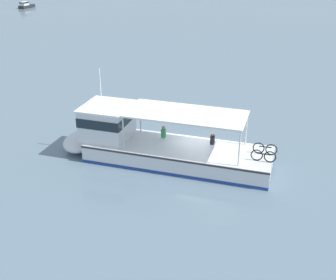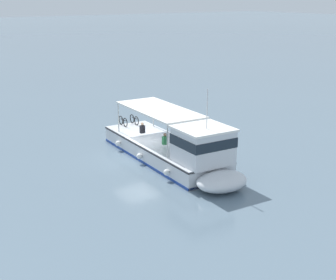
{
  "view_description": "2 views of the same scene",
  "coord_description": "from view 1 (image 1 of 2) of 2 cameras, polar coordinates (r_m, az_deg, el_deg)",
  "views": [
    {
      "loc": [
        -22.69,
        -3.75,
        11.83
      ],
      "look_at": [
        -1.32,
        1.67,
        1.4
      ],
      "focal_mm": 44.93,
      "sensor_mm": 36.0,
      "label": 1
    },
    {
      "loc": [
        14.81,
        25.5,
        10.18
      ],
      "look_at": [
        -1.32,
        1.67,
        1.4
      ],
      "focal_mm": 51.42,
      "sensor_mm": 36.0,
      "label": 2
    }
  ],
  "objects": [
    {
      "name": "ferry_main",
      "position": [
        24.85,
        -2.24,
        -0.5
      ],
      "size": [
        4.06,
        12.97,
        5.32
      ],
      "color": "silver",
      "rests_on": "ground"
    },
    {
      "name": "ground_plane",
      "position": [
        25.86,
        4.31,
        -1.98
      ],
      "size": [
        400.0,
        400.0,
        0.0
      ],
      "primitive_type": "plane",
      "color": "slate"
    },
    {
      "name": "motorboat_off_stern",
      "position": [
        90.85,
        -18.74,
        16.93
      ],
      "size": [
        3.72,
        1.69,
        1.26
      ],
      "color": "#232328",
      "rests_on": "ground"
    }
  ]
}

